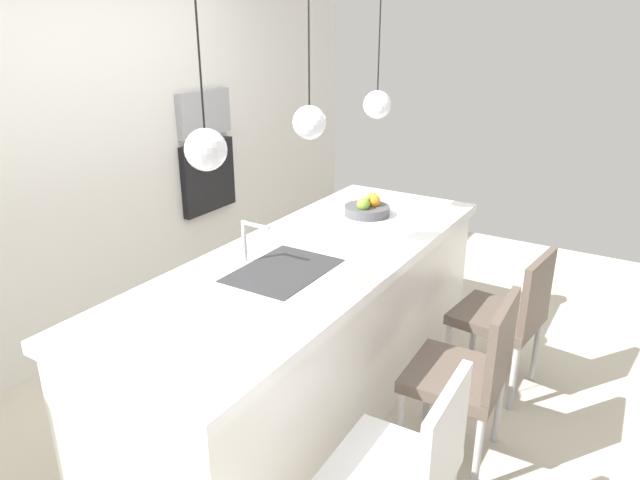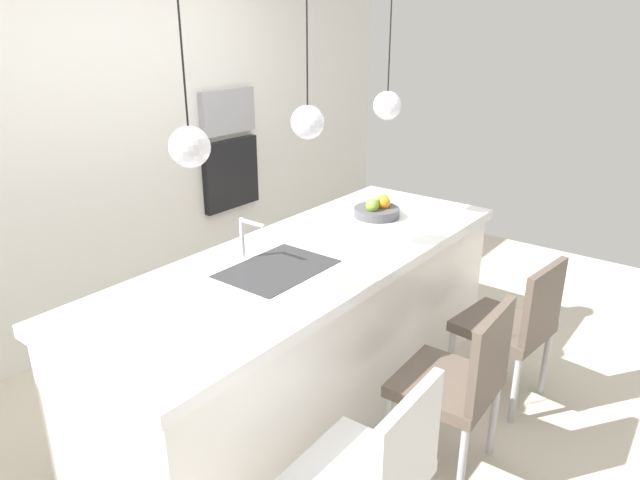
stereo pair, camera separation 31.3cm
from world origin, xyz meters
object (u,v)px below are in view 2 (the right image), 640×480
chair_middle (459,379)px  oven (230,174)px  fruit_bowl (377,210)px  microwave (227,112)px  chair_far (514,323)px  chair_near (374,471)px

chair_middle → oven: bearing=69.0°
fruit_bowl → oven: bearing=82.8°
microwave → oven: microwave is taller
chair_far → chair_near: bearing=-180.0°
oven → chair_near: bearing=-124.3°
fruit_bowl → chair_far: fruit_bowl is taller
chair_middle → chair_far: size_ratio=1.02×
oven → chair_far: bearing=-95.4°
oven → chair_middle: (-0.95, -2.49, -0.41)m
fruit_bowl → chair_middle: bearing=-128.4°
fruit_bowl → chair_near: (-1.50, -0.96, -0.46)m
fruit_bowl → chair_far: 1.07m
oven → chair_far: oven is taller
microwave → fruit_bowl: bearing=-97.2°
fruit_bowl → microwave: 1.61m
chair_near → chair_middle: chair_middle is taller
fruit_bowl → microwave: size_ratio=0.54×
oven → chair_near: (-1.70, -2.49, -0.42)m
microwave → oven: 0.50m
fruit_bowl → oven: size_ratio=0.52×
chair_near → chair_far: bearing=0.0°
fruit_bowl → oven: (0.19, 1.53, -0.04)m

